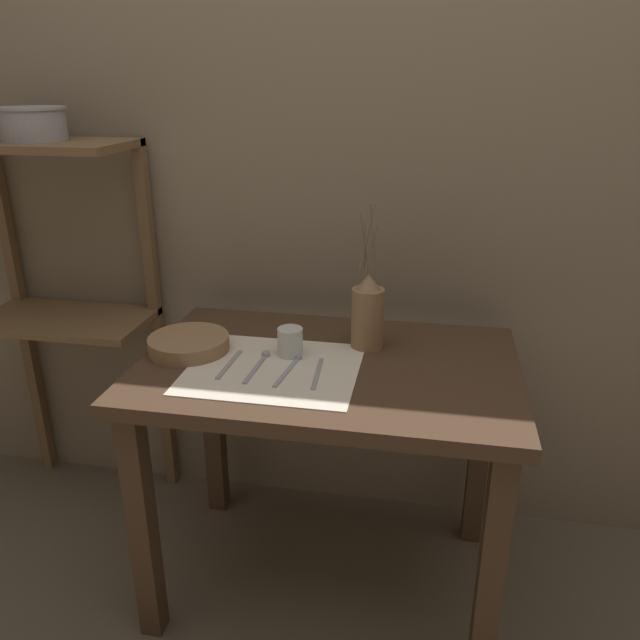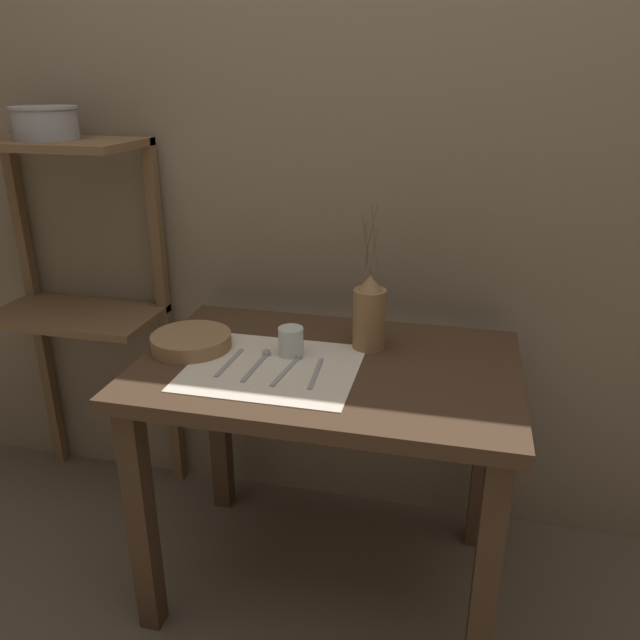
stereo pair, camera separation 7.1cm
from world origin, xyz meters
name	(u,v)px [view 1 (the left image)]	position (x,y,z in m)	size (l,w,h in m)	color
ground_plane	(327,577)	(0.00, 0.00, 0.00)	(12.00, 12.00, 0.00)	brown
stone_wall_back	(354,167)	(0.00, 0.45, 1.20)	(7.00, 0.06, 2.40)	#7A6B56
wooden_table	(328,402)	(0.00, 0.00, 0.62)	(1.01, 0.67, 0.75)	#422D1E
wooden_shelf_unit	(63,264)	(-0.93, 0.28, 0.89)	(0.56, 0.30, 1.28)	brown
linen_cloth	(273,368)	(-0.13, -0.07, 0.75)	(0.45, 0.38, 0.00)	beige
pitcher_with_flowers	(368,313)	(0.09, 0.12, 0.85)	(0.09, 0.09, 0.41)	olive
wooden_bowl	(189,344)	(-0.39, 0.00, 0.77)	(0.22, 0.22, 0.04)	#8E6B47
glass_tumbler_near	(290,342)	(-0.11, 0.02, 0.79)	(0.07, 0.07, 0.08)	silver
knife_center	(229,364)	(-0.25, -0.07, 0.75)	(0.02, 0.18, 0.00)	#939399
spoon_outer	(262,359)	(-0.17, -0.03, 0.75)	(0.03, 0.19, 0.02)	#939399
spoon_inner	(294,363)	(-0.09, -0.03, 0.75)	(0.04, 0.19, 0.02)	#939399
fork_inner	(317,373)	(-0.01, -0.08, 0.75)	(0.02, 0.18, 0.00)	#939399
metal_pot_large	(33,122)	(-0.93, 0.24, 1.33)	(0.20, 0.20, 0.10)	#939399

